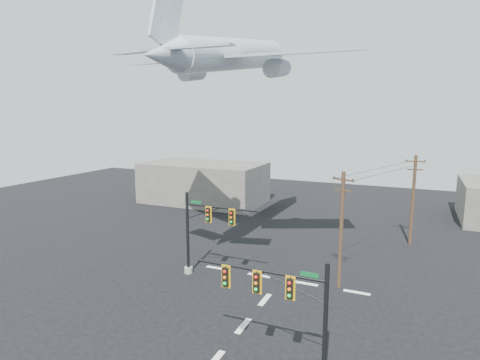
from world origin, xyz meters
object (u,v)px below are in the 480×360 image
at_px(signal_mast_far, 201,232).
at_px(airliner, 234,55).
at_px(utility_pole_a, 341,228).
at_px(signal_mast_near, 289,311).
at_px(utility_pole_b, 413,199).

distance_m(signal_mast_far, airliner, 15.98).
bearing_deg(signal_mast_far, utility_pole_a, 12.09).
xyz_separation_m(signal_mast_far, utility_pole_a, (10.95, 2.35, 1.03)).
relative_size(signal_mast_near, utility_pole_a, 0.80).
xyz_separation_m(signal_mast_far, airliner, (0.27, 5.85, 14.86)).
distance_m(signal_mast_near, utility_pole_a, 12.25).
distance_m(utility_pole_a, airliner, 17.82).
bearing_deg(signal_mast_near, signal_mast_far, 136.96).
height_order(signal_mast_near, utility_pole_a, utility_pole_a).
relative_size(signal_mast_near, airliner, 0.29).
bearing_deg(airliner, signal_mast_far, -179.93).
relative_size(signal_mast_far, utility_pole_a, 0.77).
relative_size(utility_pole_b, airliner, 0.37).
distance_m(utility_pole_b, airliner, 23.02).
xyz_separation_m(signal_mast_near, airliner, (-10.28, 15.71, 14.90)).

